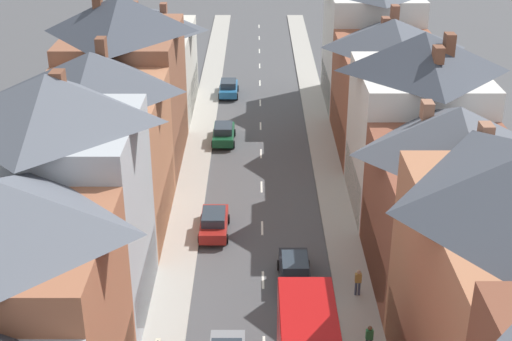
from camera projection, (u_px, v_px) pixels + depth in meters
name	position (u px, v px, depth m)	size (l,w,h in m)	color
pavement_left	(193.00, 174.00, 53.81)	(2.20, 104.00, 0.14)	#A8A399
pavement_right	(328.00, 174.00, 53.82)	(2.20, 104.00, 0.14)	#A8A399
centre_line_dashes	(260.00, 187.00, 52.04)	(0.14, 97.80, 0.01)	silver
terrace_row_left	(63.00, 210.00, 36.23)	(8.00, 71.00, 14.02)	#ADB2B7
terrace_row_right	(453.00, 192.00, 37.92)	(8.00, 70.34, 13.78)	#ADB2B7
car_near_blue	(213.00, 222.00, 45.66)	(1.90, 4.13, 1.60)	maroon
car_near_silver	(293.00, 270.00, 40.66)	(1.90, 3.98, 1.66)	black
car_parked_left_a	(222.00, 133.00, 59.24)	(1.90, 4.11, 1.61)	#144728
car_mid_white	(227.00, 88.00, 69.85)	(1.90, 4.01, 1.58)	#236093
pedestrian_mid_right	(368.00, 338.00, 34.85)	(0.36, 0.22, 1.61)	#3D4256
pedestrian_far_left	(357.00, 281.00, 39.28)	(0.36, 0.22, 1.61)	#3D4256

